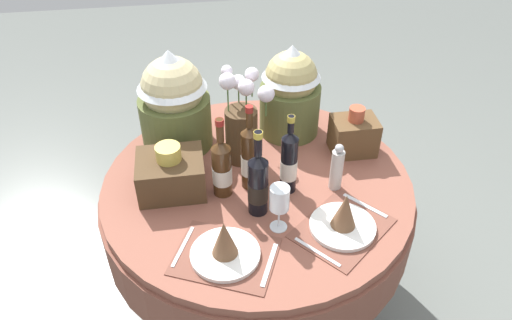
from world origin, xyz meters
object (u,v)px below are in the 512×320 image
(wine_bottle_centre, at_px, (258,184))
(pepper_mill, at_px, (337,168))
(place_setting_left, at_px, (225,247))
(flower_vase, at_px, (242,123))
(wine_bottle_right, at_px, (289,162))
(woven_basket_side_left, at_px, (171,173))
(gift_tub_back_right, at_px, (291,88))
(wine_bottle_rear, at_px, (250,157))
(wine_bottle_left, at_px, (222,167))
(wine_glass_right, at_px, (280,199))
(dining_table, at_px, (257,208))
(gift_tub_back_left, at_px, (173,97))
(place_setting_right, at_px, (344,219))
(woven_basket_side_right, at_px, (354,134))

(wine_bottle_centre, xyz_separation_m, pepper_mill, (0.32, 0.09, -0.04))
(place_setting_left, bearing_deg, flower_vase, 76.33)
(wine_bottle_right, xyz_separation_m, woven_basket_side_left, (-0.45, 0.07, -0.06))
(flower_vase, distance_m, wine_bottle_centre, 0.34)
(wine_bottle_centre, relative_size, gift_tub_back_right, 0.85)
(wine_bottle_centre, distance_m, wine_bottle_rear, 0.15)
(wine_bottle_left, bearing_deg, wine_glass_right, -50.88)
(flower_vase, distance_m, pepper_mill, 0.43)
(dining_table, height_order, gift_tub_back_right, gift_tub_back_right)
(place_setting_left, relative_size, gift_tub_back_left, 0.93)
(wine_bottle_left, height_order, woven_basket_side_left, wine_bottle_left)
(wine_bottle_right, height_order, wine_bottle_rear, wine_bottle_rear)
(wine_glass_right, bearing_deg, wine_bottle_centre, 121.48)
(wine_bottle_right, bearing_deg, wine_bottle_rear, 161.64)
(place_setting_left, height_order, place_setting_right, same)
(place_setting_left, bearing_deg, gift_tub_back_left, 101.26)
(gift_tub_back_left, xyz_separation_m, gift_tub_back_right, (0.51, 0.02, -0.01))
(dining_table, height_order, flower_vase, flower_vase)
(wine_bottle_right, distance_m, gift_tub_back_right, 0.42)
(flower_vase, height_order, wine_bottle_left, flower_vase)
(wine_bottle_left, relative_size, wine_glass_right, 1.82)
(woven_basket_side_left, bearing_deg, pepper_mill, -8.05)
(place_setting_right, height_order, wine_bottle_right, wine_bottle_right)
(woven_basket_side_right, bearing_deg, woven_basket_side_left, -170.12)
(flower_vase, relative_size, wine_bottle_left, 1.18)
(wine_bottle_left, relative_size, woven_basket_side_left, 1.33)
(pepper_mill, xyz_separation_m, woven_basket_side_right, (0.14, 0.23, -0.01))
(place_setting_right, bearing_deg, place_setting_left, -171.26)
(woven_basket_side_left, bearing_deg, place_setting_left, -66.13)
(gift_tub_back_left, bearing_deg, flower_vase, -28.20)
(place_setting_right, height_order, wine_glass_right, wine_glass_right)
(wine_bottle_right, bearing_deg, dining_table, 147.23)
(wine_bottle_left, distance_m, gift_tub_back_left, 0.41)
(flower_vase, bearing_deg, dining_table, -77.57)
(dining_table, relative_size, pepper_mill, 6.11)
(gift_tub_back_right, bearing_deg, wine_bottle_right, -102.25)
(dining_table, relative_size, wine_bottle_right, 3.71)
(wine_bottle_rear, height_order, gift_tub_back_left, gift_tub_back_left)
(wine_bottle_rear, xyz_separation_m, gift_tub_back_right, (0.23, 0.36, 0.08))
(woven_basket_side_right, bearing_deg, gift_tub_back_right, 140.85)
(place_setting_left, distance_m, wine_bottle_centre, 0.27)
(wine_bottle_centre, height_order, pepper_mill, wine_bottle_centre)
(wine_glass_right, bearing_deg, gift_tub_back_right, 74.91)
(wine_bottle_left, relative_size, gift_tub_back_left, 0.76)
(pepper_mill, xyz_separation_m, woven_basket_side_left, (-0.64, 0.09, -0.02))
(flower_vase, height_order, gift_tub_back_right, gift_tub_back_right)
(dining_table, height_order, wine_bottle_centre, wine_bottle_centre)
(wine_bottle_left, height_order, gift_tub_back_right, gift_tub_back_right)
(wine_bottle_rear, bearing_deg, gift_tub_back_left, 129.34)
(gift_tub_back_left, relative_size, woven_basket_side_right, 2.07)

